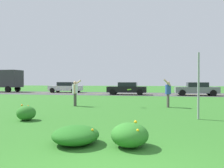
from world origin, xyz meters
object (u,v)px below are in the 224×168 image
(person_thrower_white_shirt, at_px, (75,91))
(sign_post_near_path, at_px, (198,86))
(person_catcher_blue_shirt, at_px, (168,92))
(car_gray_center_left, at_px, (196,89))
(frisbee_lime, at_px, (129,90))
(car_black_center_right, at_px, (127,88))
(box_truck_white, at_px, (0,80))
(car_silver_rightmost, at_px, (66,87))

(person_thrower_white_shirt, bearing_deg, sign_post_near_path, -28.22)
(person_catcher_blue_shirt, relative_size, car_gray_center_left, 0.38)
(sign_post_near_path, bearing_deg, person_thrower_white_shirt, 151.78)
(sign_post_near_path, relative_size, frisbee_lime, 9.95)
(car_black_center_right, relative_size, box_truck_white, 0.67)
(car_gray_center_left, xyz_separation_m, car_black_center_right, (-7.67, 0.00, 0.00))
(frisbee_lime, height_order, car_black_center_right, car_black_center_right)
(car_gray_center_left, height_order, box_truck_white, box_truck_white)
(person_catcher_blue_shirt, xyz_separation_m, box_truck_white, (-23.33, 15.15, 0.87))
(car_gray_center_left, distance_m, car_silver_rightmost, 16.99)
(person_thrower_white_shirt, relative_size, box_truck_white, 0.25)
(person_catcher_blue_shirt, height_order, car_gray_center_left, person_catcher_blue_shirt)
(frisbee_lime, bearing_deg, box_truck_white, 143.61)
(car_gray_center_left, bearing_deg, frisbee_lime, -116.24)
(car_gray_center_left, distance_m, car_black_center_right, 7.67)
(car_gray_center_left, bearing_deg, person_thrower_white_shirt, -127.48)
(person_thrower_white_shirt, height_order, car_silver_rightmost, person_thrower_white_shirt)
(person_catcher_blue_shirt, bearing_deg, car_black_center_right, 108.38)
(person_thrower_white_shirt, relative_size, car_silver_rightmost, 0.37)
(car_silver_rightmost, bearing_deg, sign_post_near_path, -54.02)
(frisbee_lime, relative_size, car_silver_rightmost, 0.06)
(sign_post_near_path, xyz_separation_m, car_silver_rightmost, (-13.93, 19.19, -0.64))
(person_catcher_blue_shirt, relative_size, car_silver_rightmost, 0.38)
(car_black_center_right, bearing_deg, sign_post_near_path, -72.79)
(frisbee_lime, bearing_deg, car_gray_center_left, 63.76)
(car_gray_center_left, relative_size, car_black_center_right, 1.00)
(sign_post_near_path, xyz_separation_m, box_truck_white, (-24.31, 19.19, 0.43))
(sign_post_near_path, xyz_separation_m, car_black_center_right, (-4.93, 15.92, -0.64))
(sign_post_near_path, relative_size, car_silver_rightmost, 0.61)
(person_catcher_blue_shirt, bearing_deg, box_truck_white, 147.01)
(person_catcher_blue_shirt, height_order, car_black_center_right, person_catcher_blue_shirt)
(person_thrower_white_shirt, distance_m, box_truck_white, 23.54)
(car_black_center_right, relative_size, car_silver_rightmost, 1.00)
(frisbee_lime, height_order, car_gray_center_left, car_gray_center_left)
(person_catcher_blue_shirt, xyz_separation_m, frisbee_lime, (-2.30, -0.35, 0.13))
(car_black_center_right, bearing_deg, person_catcher_blue_shirt, -71.62)
(frisbee_lime, distance_m, car_gray_center_left, 13.63)
(frisbee_lime, bearing_deg, person_catcher_blue_shirt, 8.66)
(person_thrower_white_shirt, xyz_separation_m, car_gray_center_left, (9.44, 12.32, -0.21))
(person_thrower_white_shirt, bearing_deg, frisbee_lime, 1.62)
(car_black_center_right, distance_m, car_silver_rightmost, 9.58)
(box_truck_white, bearing_deg, sign_post_near_path, -38.28)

